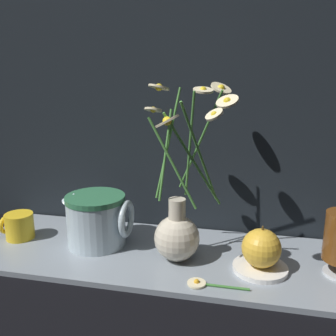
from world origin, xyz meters
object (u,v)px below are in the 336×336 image
object	(u,v)px
vase_with_flowers	(178,226)
ceramic_pitcher	(97,218)
yellow_mug	(18,227)
orange_fruit	(261,248)

from	to	relation	value
vase_with_flowers	ceramic_pitcher	size ratio (longest dim) A/B	2.29
vase_with_flowers	yellow_mug	bearing A→B (deg)	177.40
vase_with_flowers	orange_fruit	world-z (taller)	vase_with_flowers
ceramic_pitcher	orange_fruit	xyz separation A→B (m)	(0.37, -0.04, -0.02)
vase_with_flowers	yellow_mug	world-z (taller)	vase_with_flowers
yellow_mug	ceramic_pitcher	world-z (taller)	ceramic_pitcher
ceramic_pitcher	orange_fruit	world-z (taller)	ceramic_pitcher
vase_with_flowers	ceramic_pitcher	bearing A→B (deg)	170.56
yellow_mug	ceramic_pitcher	xyz separation A→B (m)	(0.20, 0.01, 0.03)
vase_with_flowers	yellow_mug	distance (m)	0.40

